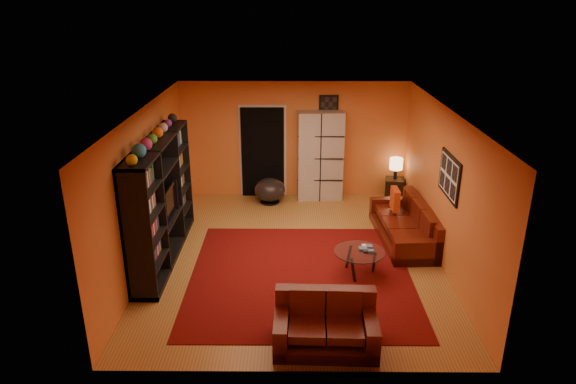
{
  "coord_description": "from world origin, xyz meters",
  "views": [
    {
      "loc": [
        -0.06,
        -8.08,
        4.31
      ],
      "look_at": [
        -0.12,
        0.1,
        1.17
      ],
      "focal_mm": 32.0,
      "sensor_mm": 36.0,
      "label": 1
    }
  ],
  "objects_px": {
    "side_table": "(394,189)",
    "coffee_table": "(359,254)",
    "loveseat": "(325,324)",
    "storage_cabinet": "(320,156)",
    "sofa": "(408,226)",
    "tv": "(165,203)",
    "bowl_chair": "(270,190)",
    "table_lamp": "(396,164)",
    "entertainment_unit": "(161,200)"
  },
  "relations": [
    {
      "from": "storage_cabinet",
      "to": "table_lamp",
      "type": "bearing_deg",
      "value": -8.03
    },
    {
      "from": "loveseat",
      "to": "storage_cabinet",
      "type": "relative_size",
      "value": 0.68
    },
    {
      "from": "entertainment_unit",
      "to": "bowl_chair",
      "type": "bearing_deg",
      "value": 55.14
    },
    {
      "from": "sofa",
      "to": "loveseat",
      "type": "relative_size",
      "value": 1.6
    },
    {
      "from": "coffee_table",
      "to": "side_table",
      "type": "bearing_deg",
      "value": 70.1
    },
    {
      "from": "sofa",
      "to": "bowl_chair",
      "type": "distance_m",
      "value": 3.24
    },
    {
      "from": "sofa",
      "to": "side_table",
      "type": "relative_size",
      "value": 4.34
    },
    {
      "from": "side_table",
      "to": "table_lamp",
      "type": "bearing_deg",
      "value": -90.0
    },
    {
      "from": "tv",
      "to": "loveseat",
      "type": "relative_size",
      "value": 0.71
    },
    {
      "from": "storage_cabinet",
      "to": "bowl_chair",
      "type": "relative_size",
      "value": 2.92
    },
    {
      "from": "tv",
      "to": "loveseat",
      "type": "bearing_deg",
      "value": -133.2
    },
    {
      "from": "coffee_table",
      "to": "table_lamp",
      "type": "bearing_deg",
      "value": 70.1
    },
    {
      "from": "bowl_chair",
      "to": "entertainment_unit",
      "type": "bearing_deg",
      "value": -124.86
    },
    {
      "from": "coffee_table",
      "to": "side_table",
      "type": "relative_size",
      "value": 1.66
    },
    {
      "from": "tv",
      "to": "table_lamp",
      "type": "distance_m",
      "value": 5.2
    },
    {
      "from": "loveseat",
      "to": "storage_cabinet",
      "type": "height_order",
      "value": "storage_cabinet"
    },
    {
      "from": "tv",
      "to": "storage_cabinet",
      "type": "height_order",
      "value": "storage_cabinet"
    },
    {
      "from": "loveseat",
      "to": "side_table",
      "type": "distance_m",
      "value": 5.43
    },
    {
      "from": "tv",
      "to": "storage_cabinet",
      "type": "relative_size",
      "value": 0.49
    },
    {
      "from": "entertainment_unit",
      "to": "loveseat",
      "type": "relative_size",
      "value": 2.21
    },
    {
      "from": "entertainment_unit",
      "to": "bowl_chair",
      "type": "xyz_separation_m",
      "value": [
        1.74,
        2.5,
        -0.75
      ]
    },
    {
      "from": "entertainment_unit",
      "to": "side_table",
      "type": "relative_size",
      "value": 6.0
    },
    {
      "from": "tv",
      "to": "loveseat",
      "type": "distance_m",
      "value": 3.66
    },
    {
      "from": "entertainment_unit",
      "to": "bowl_chair",
      "type": "height_order",
      "value": "entertainment_unit"
    },
    {
      "from": "storage_cabinet",
      "to": "loveseat",
      "type": "bearing_deg",
      "value": -96.06
    },
    {
      "from": "loveseat",
      "to": "coffee_table",
      "type": "bearing_deg",
      "value": -18.32
    },
    {
      "from": "loveseat",
      "to": "table_lamp",
      "type": "xyz_separation_m",
      "value": [
        1.86,
        5.11,
        0.55
      ]
    },
    {
      "from": "coffee_table",
      "to": "tv",
      "type": "bearing_deg",
      "value": 168.44
    },
    {
      "from": "entertainment_unit",
      "to": "bowl_chair",
      "type": "relative_size",
      "value": 4.41
    },
    {
      "from": "loveseat",
      "to": "table_lamp",
      "type": "relative_size",
      "value": 2.85
    },
    {
      "from": "side_table",
      "to": "coffee_table",
      "type": "bearing_deg",
      "value": -109.9
    },
    {
      "from": "storage_cabinet",
      "to": "table_lamp",
      "type": "distance_m",
      "value": 1.68
    },
    {
      "from": "coffee_table",
      "to": "side_table",
      "type": "height_order",
      "value": "side_table"
    },
    {
      "from": "sofa",
      "to": "bowl_chair",
      "type": "xyz_separation_m",
      "value": [
        -2.67,
        1.84,
        0.01
      ]
    },
    {
      "from": "loveseat",
      "to": "coffee_table",
      "type": "xyz_separation_m",
      "value": [
        0.66,
        1.79,
        0.09
      ]
    },
    {
      "from": "sofa",
      "to": "loveseat",
      "type": "distance_m",
      "value": 3.54
    },
    {
      "from": "loveseat",
      "to": "bowl_chair",
      "type": "height_order",
      "value": "loveseat"
    },
    {
      "from": "entertainment_unit",
      "to": "table_lamp",
      "type": "relative_size",
      "value": 6.29
    },
    {
      "from": "sofa",
      "to": "loveseat",
      "type": "height_order",
      "value": "same"
    },
    {
      "from": "tv",
      "to": "side_table",
      "type": "relative_size",
      "value": 1.93
    },
    {
      "from": "tv",
      "to": "bowl_chair",
      "type": "distance_m",
      "value": 3.07
    },
    {
      "from": "side_table",
      "to": "sofa",
      "type": "bearing_deg",
      "value": -93.23
    },
    {
      "from": "entertainment_unit",
      "to": "coffee_table",
      "type": "relative_size",
      "value": 3.61
    },
    {
      "from": "coffee_table",
      "to": "entertainment_unit",
      "type": "bearing_deg",
      "value": 169.18
    },
    {
      "from": "entertainment_unit",
      "to": "tv",
      "type": "height_order",
      "value": "entertainment_unit"
    },
    {
      "from": "sofa",
      "to": "bowl_chair",
      "type": "relative_size",
      "value": 3.19
    },
    {
      "from": "coffee_table",
      "to": "loveseat",
      "type": "bearing_deg",
      "value": -110.16
    },
    {
      "from": "entertainment_unit",
      "to": "storage_cabinet",
      "type": "distance_m",
      "value": 4.0
    },
    {
      "from": "entertainment_unit",
      "to": "table_lamp",
      "type": "height_order",
      "value": "entertainment_unit"
    },
    {
      "from": "sofa",
      "to": "side_table",
      "type": "xyz_separation_m",
      "value": [
        0.11,
        2.02,
        -0.04
      ]
    }
  ]
}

